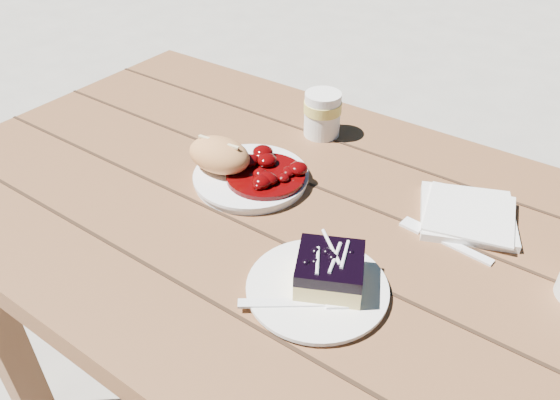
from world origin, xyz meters
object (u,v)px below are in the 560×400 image
Objects in this scene: main_plate at (251,178)px; dessert_plate at (317,289)px; picnic_table at (451,357)px; blueberry_cake at (330,270)px; second_cup at (322,114)px; bread_roll at (219,155)px.

dessert_plate is at bearing -33.57° from main_plate.
picnic_table is 0.46m from main_plate.
picnic_table is 16.31× the size of blueberry_cake.
dessert_plate reaches higher than picnic_table.
second_cup is (-0.23, 0.39, 0.04)m from dessert_plate.
second_cup reaches higher than bread_roll.
second_cup reaches higher than dessert_plate.
main_plate is 1.66× the size of blueberry_cake.
main_plate is at bearing 176.50° from picnic_table.
blueberry_cake is (-0.17, -0.12, 0.20)m from picnic_table.
main_plate reaches higher than picnic_table.
blueberry_cake reaches higher than main_plate.
main_plate is at bearing 19.98° from bread_roll.
picnic_table is at bearing 37.63° from dessert_plate.
bread_roll reaches higher than main_plate.
picnic_table is 21.69× the size of second_cup.
dessert_plate is at bearing -58.89° from second_cup.
second_cup is at bearing 86.61° from main_plate.
second_cup is (-0.41, 0.25, 0.21)m from picnic_table.
bread_roll is (-0.06, -0.02, 0.04)m from main_plate.
second_cup is at bearing 121.11° from dessert_plate.
blueberry_cake is at bearing -22.39° from bread_roll.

